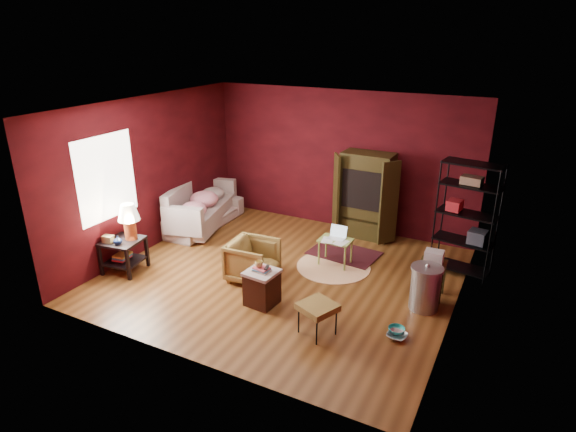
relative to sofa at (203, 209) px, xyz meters
name	(u,v)px	position (x,y,z in m)	size (l,w,h in m)	color
room	(280,196)	(2.44, -1.16, 1.02)	(5.54, 5.04, 2.84)	brown
sofa	(203,209)	(0.00, 0.00, 0.00)	(1.98, 0.58, 0.77)	#A5928E
armchair	(253,259)	(2.10, -1.49, -0.01)	(0.72, 0.68, 0.74)	black
pet_bowl_steel	(397,330)	(4.67, -2.01, -0.25)	(0.26, 0.07, 0.26)	#B7B9BE
pet_bowl_turquoise	(397,325)	(4.63, -1.89, -0.27)	(0.23, 0.07, 0.23)	#24AAA5
vase	(118,240)	(0.07, -2.39, 0.25)	(0.14, 0.15, 0.14)	#0C183C
mug	(259,263)	(2.58, -2.09, 0.28)	(0.12, 0.09, 0.12)	tan
side_table	(126,231)	(0.05, -2.17, 0.33)	(0.69, 0.69, 1.19)	black
sofa_cushions	(199,208)	(-0.05, -0.06, 0.04)	(1.30, 2.20, 0.87)	#A5928E
hamper	(262,287)	(2.62, -2.09, -0.10)	(0.49, 0.49, 0.63)	#3C1A0D
footstool	(318,308)	(3.67, -2.40, 0.01)	(0.59, 0.59, 0.46)	black
rug_round	(333,266)	(3.13, -0.47, -0.38)	(1.47, 1.47, 0.01)	#F4EDCB
rug_oriental	(344,253)	(3.10, 0.10, -0.37)	(1.30, 0.93, 0.01)	#4B141C
laptop_desk	(336,242)	(3.11, -0.36, 0.04)	(0.56, 0.44, 0.69)	#92A64C
tv_armoire	(366,194)	(3.14, 1.07, 0.49)	(1.33, 0.71, 1.69)	#30260D
wire_shelving	(468,215)	(5.11, 0.30, 0.67)	(1.00, 0.55, 1.93)	black
small_stand	(433,263)	(4.82, -0.70, 0.19)	(0.40, 0.40, 0.77)	#30260D
trash_can	(425,288)	(4.81, -1.10, -0.04)	(0.54, 0.54, 0.73)	#A7A9AF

